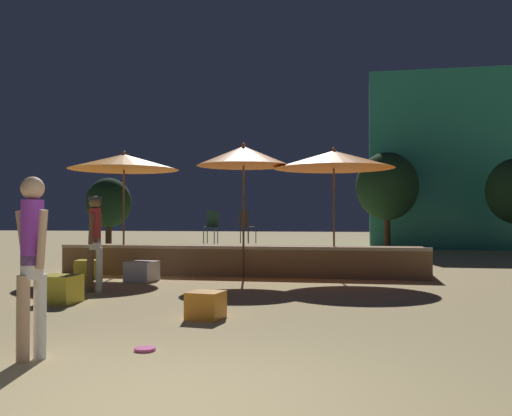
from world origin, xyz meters
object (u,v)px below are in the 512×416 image
object	(u,v)px
background_tree_1	(387,186)
background_tree_2	(109,203)
cube_seat_2	(88,269)
cube_seat_3	(142,271)
cube_seat_1	(206,305)
cube_seat_0	(60,289)
frisbee_disc	(145,349)
patio_umbrella_1	(124,162)
patio_umbrella_2	(244,156)
person_1	(32,257)
person_0	(95,236)
bistro_chair_1	(246,224)
patio_umbrella_0	(334,160)
bistro_chair_0	(212,224)

from	to	relation	value
background_tree_1	background_tree_2	size ratio (longest dim) A/B	1.33
cube_seat_2	cube_seat_3	distance (m)	1.51
cube_seat_1	cube_seat_3	bearing A→B (deg)	121.92
cube_seat_0	frisbee_disc	world-z (taller)	cube_seat_0
patio_umbrella_1	cube_seat_1	distance (m)	7.72
cube_seat_0	patio_umbrella_2	bearing A→B (deg)	64.53
cube_seat_1	cube_seat_2	xyz separation A→B (m)	(-4.31, 4.81, 0.03)
cube_seat_3	background_tree_1	world-z (taller)	background_tree_1
patio_umbrella_1	person_1	size ratio (longest dim) A/B	1.72
cube_seat_0	cube_seat_1	distance (m)	3.05
person_1	frisbee_disc	bearing A→B (deg)	151.05
cube_seat_1	cube_seat_2	world-z (taller)	cube_seat_2
patio_umbrella_1	person_1	world-z (taller)	patio_umbrella_1
cube_seat_1	person_0	distance (m)	3.94
patio_umbrella_1	person_0	distance (m)	4.16
patio_umbrella_1	cube_seat_0	bearing A→B (deg)	-77.95
background_tree_1	cube_seat_1	bearing A→B (deg)	-100.18
cube_seat_2	bistro_chair_1	xyz separation A→B (m)	(3.34, 2.61, 1.09)
person_0	background_tree_1	size ratio (longest dim) A/B	0.43
patio_umbrella_0	cube_seat_2	size ratio (longest dim) A/B	4.87
person_1	background_tree_1	xyz separation A→B (m)	(4.30, 20.64, 1.83)
patio_umbrella_0	cube_seat_1	world-z (taller)	patio_umbrella_0
cube_seat_1	patio_umbrella_0	bearing A→B (deg)	76.28
cube_seat_1	patio_umbrella_1	bearing A→B (deg)	123.12
patio_umbrella_0	bistro_chair_0	xyz separation A→B (m)	(-3.35, 0.92, -1.59)
frisbee_disc	background_tree_1	world-z (taller)	background_tree_1
bistro_chair_1	background_tree_1	size ratio (longest dim) A/B	0.20
bistro_chair_0	bistro_chair_1	xyz separation A→B (m)	(0.88, 0.33, 0.00)
cube_seat_3	background_tree_1	bearing A→B (deg)	65.77
cube_seat_0	person_0	world-z (taller)	person_0
cube_seat_2	cube_seat_3	size ratio (longest dim) A/B	0.94
bistro_chair_0	frisbee_disc	bearing A→B (deg)	-75.80
person_0	frisbee_disc	size ratio (longest dim) A/B	8.12
cube_seat_2	cube_seat_3	world-z (taller)	cube_seat_3
person_0	background_tree_1	bearing A→B (deg)	65.72
bistro_chair_0	patio_umbrella_2	bearing A→B (deg)	-46.80
patio_umbrella_2	frisbee_disc	bearing A→B (deg)	-85.90
patio_umbrella_1	patio_umbrella_2	distance (m)	3.31
person_1	background_tree_2	bearing A→B (deg)	-128.61
person_1	background_tree_2	world-z (taller)	background_tree_2
patio_umbrella_2	cube_seat_2	xyz separation A→B (m)	(-3.65, -0.86, -2.75)
cube_seat_1	cube_seat_3	size ratio (longest dim) A/B	0.76
patio_umbrella_2	frisbee_disc	world-z (taller)	patio_umbrella_2
patio_umbrella_2	bistro_chair_1	size ratio (longest dim) A/B	3.67
patio_umbrella_0	cube_seat_1	xyz separation A→B (m)	(-1.51, -6.17, -2.70)
background_tree_1	patio_umbrella_1	bearing A→B (deg)	-121.02
bistro_chair_1	patio_umbrella_2	bearing A→B (deg)	131.74
patio_umbrella_1	cube_seat_0	size ratio (longest dim) A/B	5.32
person_0	cube_seat_1	bearing A→B (deg)	-42.32
patio_umbrella_0	cube_seat_3	size ratio (longest dim) A/B	4.56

